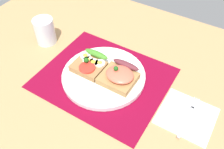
# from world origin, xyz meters

# --- Properties ---
(ground_plane) EXTENTS (1.20, 0.90, 0.03)m
(ground_plane) POSITION_xyz_m (0.00, 0.00, -0.02)
(ground_plane) COLOR tan
(placemat) EXTENTS (0.38, 0.32, 0.00)m
(placemat) POSITION_xyz_m (0.00, 0.00, 0.00)
(placemat) COLOR maroon
(placemat) RESTS_ON ground_plane
(plate) EXTENTS (0.26, 0.26, 0.01)m
(plate) POSITION_xyz_m (0.00, 0.00, 0.01)
(plate) COLOR white
(plate) RESTS_ON placemat
(sandwich_egg_tomato) EXTENTS (0.09, 0.10, 0.04)m
(sandwich_egg_tomato) POSITION_xyz_m (-0.05, 0.00, 0.03)
(sandwich_egg_tomato) COLOR #A06F42
(sandwich_egg_tomato) RESTS_ON plate
(sandwich_salmon) EXTENTS (0.10, 0.10, 0.05)m
(sandwich_salmon) POSITION_xyz_m (0.05, 0.00, 0.04)
(sandwich_salmon) COLOR #A57C48
(sandwich_salmon) RESTS_ON plate
(napkin) EXTENTS (0.15, 0.14, 0.01)m
(napkin) POSITION_xyz_m (0.27, -0.00, 0.00)
(napkin) COLOR white
(napkin) RESTS_ON ground_plane
(fork) EXTENTS (0.02, 0.15, 0.00)m
(fork) POSITION_xyz_m (0.27, -0.00, 0.01)
(fork) COLOR #B7B7BC
(fork) RESTS_ON napkin
(drinking_glass) EXTENTS (0.07, 0.07, 0.09)m
(drinking_glass) POSITION_xyz_m (-0.27, 0.04, 0.05)
(drinking_glass) COLOR silver
(drinking_glass) RESTS_ON ground_plane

